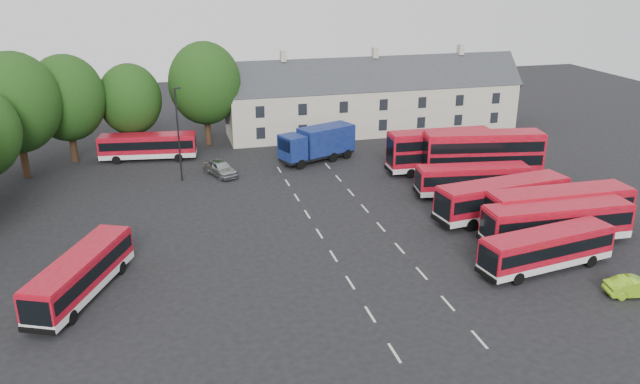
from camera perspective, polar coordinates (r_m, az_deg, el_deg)
The scene contains 17 objects.
ground at distance 46.07m, azimuth 0.57°, elevation -4.81°, with size 140.00×140.00×0.00m, color black.
lane_markings at distance 48.46m, azimuth 2.81°, elevation -3.50°, with size 5.15×33.80×0.01m.
treeline at distance 61.76m, azimuth -23.53°, elevation 6.62°, with size 29.92×32.59×12.01m.
terrace_houses at distance 76.16m, azimuth 4.92°, elevation 8.40°, with size 35.70×7.13×10.06m.
bus_row_a at distance 44.49m, azimuth 20.04°, elevation -4.74°, with size 9.96×3.71×2.75m.
bus_row_b at distance 48.60m, azimuth 20.83°, elevation -2.43°, with size 11.09×2.92×3.11m.
bus_row_c at distance 51.30m, azimuth 21.03°, elevation -1.17°, with size 11.54×2.85×3.25m.
bus_row_d at distance 51.91m, azimuth 16.35°, elevation -0.40°, with size 11.52×4.01×3.19m.
bus_row_e at distance 56.40m, azimuth 13.78°, elevation 1.25°, with size 10.09×3.56×2.79m.
bus_dd_south at distance 60.92m, azimuth 14.65°, elevation 3.52°, with size 11.45×4.41×4.59m.
bus_dd_north at distance 61.98m, azimuth 10.91°, elevation 3.90°, with size 10.34×2.75×4.21m.
bus_west at distance 41.33m, azimuth -21.04°, elevation -6.86°, with size 5.96×9.78×2.75m.
bus_north at distance 67.29m, azimuth -15.47°, elevation 4.19°, with size 10.00×3.49×2.77m.
box_truck at distance 64.43m, azimuth -0.18°, elevation 4.54°, with size 8.48×5.36×3.55m.
silver_car at distance 61.14m, azimuth -9.09°, elevation 2.18°, with size 1.79×4.45×1.52m, color #A4A7AB.
lime_car at distance 43.81m, azimuth 26.87°, elevation -7.73°, with size 1.28×3.66×1.21m, color #89CE1F.
lamppost at distance 59.22m, azimuth -12.82°, elevation 5.37°, with size 0.62×0.28×8.93m.
Camera 1 is at (-10.92, -40.21, 19.65)m, focal length 35.00 mm.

